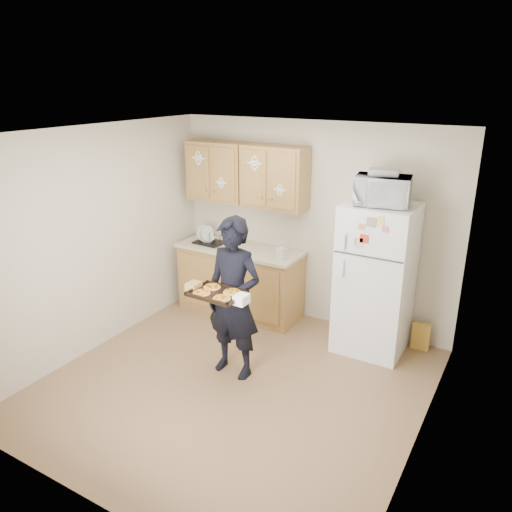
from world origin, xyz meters
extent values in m
plane|color=brown|center=(0.00, 0.00, 0.00)|extent=(3.60, 3.60, 0.00)
plane|color=silver|center=(0.00, 0.00, 2.50)|extent=(3.60, 3.60, 0.00)
cube|color=beige|center=(0.00, 1.80, 1.25)|extent=(3.60, 0.04, 2.50)
cube|color=beige|center=(0.00, -1.80, 1.25)|extent=(3.60, 0.04, 2.50)
cube|color=beige|center=(-1.80, 0.00, 1.25)|extent=(0.04, 3.60, 2.50)
cube|color=beige|center=(1.80, 0.00, 1.25)|extent=(0.04, 3.60, 2.50)
cube|color=white|center=(0.95, 1.43, 0.85)|extent=(0.75, 0.70, 1.70)
cube|color=brown|center=(-0.85, 1.48, 0.43)|extent=(1.60, 0.60, 0.86)
cube|color=beige|center=(-0.85, 1.48, 0.88)|extent=(1.64, 0.64, 0.04)
cube|color=brown|center=(-1.25, 1.61, 1.83)|extent=(0.80, 0.33, 0.75)
cube|color=brown|center=(-0.43, 1.61, 1.83)|extent=(0.80, 0.33, 0.75)
cube|color=#DCC94D|center=(1.47, 1.67, 0.16)|extent=(0.20, 0.07, 0.32)
imported|color=black|center=(-0.13, 0.20, 0.85)|extent=(0.63, 0.42, 1.69)
cube|color=black|center=(-0.12, -0.10, 1.02)|extent=(0.51, 0.38, 0.04)
cylinder|color=#F1A71E|center=(-0.24, -0.18, 1.03)|extent=(0.17, 0.17, 0.02)
cylinder|color=#F1A71E|center=(-0.01, -0.18, 1.03)|extent=(0.17, 0.17, 0.02)
cylinder|color=#F1A71E|center=(-0.24, -0.01, 1.03)|extent=(0.17, 0.17, 0.02)
cylinder|color=#F1A71E|center=(-0.01, -0.02, 1.03)|extent=(0.17, 0.17, 0.02)
imported|color=white|center=(0.96, 1.38, 1.85)|extent=(0.61, 0.47, 0.31)
cube|color=#AEADB4|center=(0.95, 1.41, 2.04)|extent=(0.33, 0.26, 0.06)
cube|color=black|center=(-1.29, 1.43, 0.98)|extent=(0.40, 0.31, 0.15)
imported|color=silver|center=(-1.32, 1.43, 0.95)|extent=(0.27, 0.27, 0.05)
imported|color=white|center=(-0.19, 1.35, 1.01)|extent=(0.10, 0.10, 0.21)
camera|label=1|loc=(2.38, -3.66, 2.95)|focal=35.00mm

